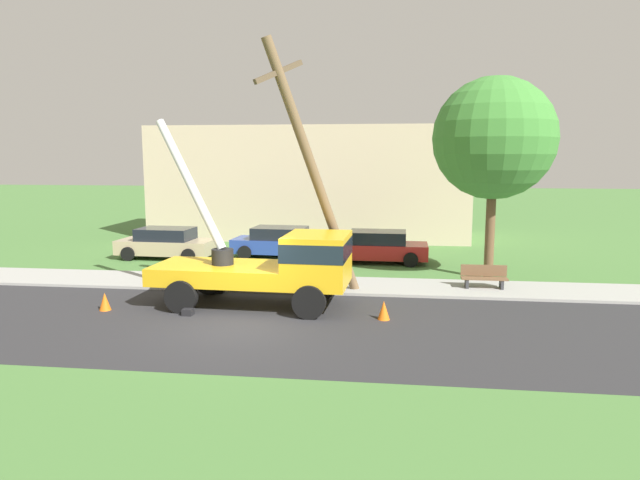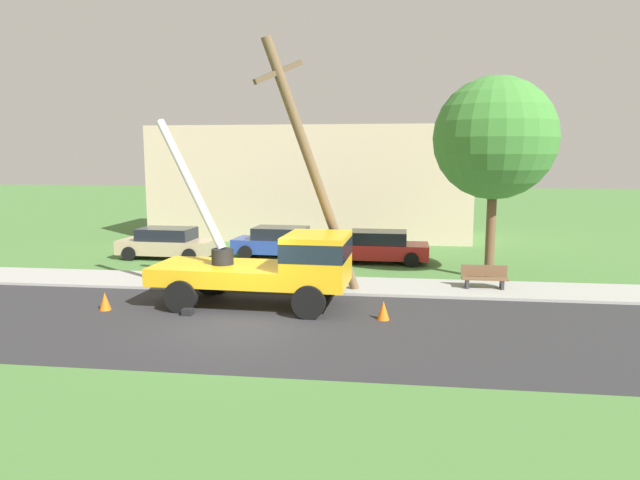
{
  "view_description": "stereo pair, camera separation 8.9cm",
  "coord_description": "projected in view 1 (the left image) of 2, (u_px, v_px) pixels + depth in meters",
  "views": [
    {
      "loc": [
        4.24,
        -15.21,
        4.75
      ],
      "look_at": [
        1.88,
        3.39,
        1.97
      ],
      "focal_mm": 31.97,
      "sensor_mm": 36.0,
      "label": 1
    },
    {
      "loc": [
        4.33,
        -15.2,
        4.75
      ],
      "look_at": [
        1.88,
        3.39,
        1.97
      ],
      "focal_mm": 31.97,
      "sensor_mm": 36.0,
      "label": 2
    }
  ],
  "objects": [
    {
      "name": "road_asphalt",
      "position": [
        239.0,
        324.0,
        16.15
      ],
      "size": [
        80.0,
        7.46,
        0.01
      ],
      "primitive_type": "cube",
      "color": "#2B2B2D",
      "rests_on": "ground"
    },
    {
      "name": "traffic_cone_behind",
      "position": [
        105.0,
        301.0,
        17.62
      ],
      "size": [
        0.36,
        0.36,
        0.56
      ],
      "primitive_type": "cone",
      "color": "orange",
      "rests_on": "ground"
    },
    {
      "name": "leaning_utility_pole",
      "position": [
        313.0,
        170.0,
        18.47
      ],
      "size": [
        3.16,
        3.05,
        8.38
      ],
      "color": "brown",
      "rests_on": "ground"
    },
    {
      "name": "utility_truck",
      "position": [
        277.0,
        263.0,
        17.93
      ],
      "size": [
        6.75,
        3.21,
        5.98
      ],
      "color": "gold",
      "rests_on": "ground"
    },
    {
      "name": "parked_sedan_tan",
      "position": [
        166.0,
        243.0,
        26.52
      ],
      "size": [
        4.46,
        2.12,
        1.42
      ],
      "color": "tan",
      "rests_on": "ground"
    },
    {
      "name": "sidewalk_strip",
      "position": [
        275.0,
        284.0,
        21.11
      ],
      "size": [
        80.0,
        2.67,
        0.1
      ],
      "primitive_type": "cube",
      "color": "#9E9E99",
      "rests_on": "ground"
    },
    {
      "name": "roadside_tree_near",
      "position": [
        494.0,
        139.0,
        21.42
      ],
      "size": [
        4.61,
        4.61,
        7.7
      ],
      "color": "brown",
      "rests_on": "ground"
    },
    {
      "name": "lowrise_building_backdrop",
      "position": [
        311.0,
        182.0,
        33.65
      ],
      "size": [
        18.0,
        6.0,
        6.4
      ],
      "primitive_type": "cube",
      "color": "#C6B293",
      "rests_on": "ground"
    },
    {
      "name": "ground_plane",
      "position": [
        304.0,
        253.0,
        27.93
      ],
      "size": [
        120.0,
        120.0,
        0.0
      ],
      "primitive_type": "plane",
      "color": "#477538"
    },
    {
      "name": "traffic_cone_ahead",
      "position": [
        384.0,
        310.0,
        16.61
      ],
      "size": [
        0.36,
        0.36,
        0.56
      ],
      "primitive_type": "cone",
      "color": "orange",
      "rests_on": "ground"
    },
    {
      "name": "parked_sedan_red",
      "position": [
        378.0,
        247.0,
        25.46
      ],
      "size": [
        4.43,
        2.07,
        1.42
      ],
      "color": "#B21E1E",
      "rests_on": "ground"
    },
    {
      "name": "parked_sedan_blue",
      "position": [
        280.0,
        242.0,
        26.85
      ],
      "size": [
        4.5,
        2.19,
        1.42
      ],
      "color": "#263F99",
      "rests_on": "ground"
    },
    {
      "name": "park_bench",
      "position": [
        484.0,
        278.0,
        20.18
      ],
      "size": [
        1.6,
        0.45,
        0.9
      ],
      "color": "brown",
      "rests_on": "ground"
    }
  ]
}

